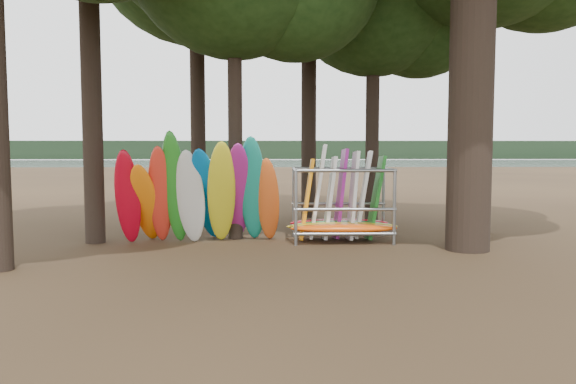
{
  "coord_description": "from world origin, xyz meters",
  "views": [
    {
      "loc": [
        -0.82,
        -13.23,
        2.58
      ],
      "look_at": [
        -0.45,
        1.5,
        1.4
      ],
      "focal_mm": 35.0,
      "sensor_mm": 36.0,
      "label": 1
    }
  ],
  "objects": [
    {
      "name": "lake",
      "position": [
        0.0,
        60.0,
        0.0
      ],
      "size": [
        160.0,
        160.0,
        0.0
      ],
      "primitive_type": "plane",
      "color": "gray",
      "rests_on": "ground"
    },
    {
      "name": "ground",
      "position": [
        0.0,
        0.0,
        0.0
      ],
      "size": [
        120.0,
        120.0,
        0.0
      ],
      "primitive_type": "plane",
      "color": "#47331E",
      "rests_on": "ground"
    },
    {
      "name": "storage_rack",
      "position": [
        1.04,
        2.11,
        0.94
      ],
      "size": [
        3.07,
        1.61,
        2.68
      ],
      "color": "gray",
      "rests_on": "ground"
    },
    {
      "name": "kayak_row",
      "position": [
        -2.74,
        1.76,
        1.31
      ],
      "size": [
        4.39,
        2.23,
        3.15
      ],
      "color": "#B00618",
      "rests_on": "ground"
    },
    {
      "name": "far_shore",
      "position": [
        0.0,
        110.0,
        2.0
      ],
      "size": [
        160.0,
        4.0,
        4.0
      ],
      "primitive_type": "cube",
      "color": "black",
      "rests_on": "ground"
    }
  ]
}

